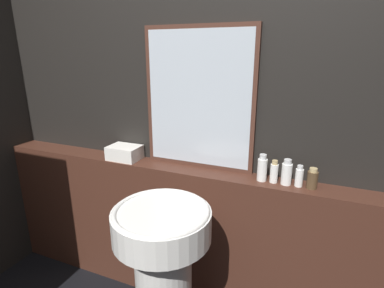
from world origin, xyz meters
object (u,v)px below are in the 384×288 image
at_px(shampoo_bottle, 262,169).
at_px(body_wash_bottle, 299,177).
at_px(hand_soap_bottle, 312,179).
at_px(pedestal_sink, 163,273).
at_px(conditioner_bottle, 274,172).
at_px(mirror, 199,100).
at_px(lotion_bottle, 287,173).
at_px(towel_stack, 125,153).

bearing_deg(shampoo_bottle, body_wash_bottle, 0.00).
height_order(body_wash_bottle, hand_soap_bottle, body_wash_bottle).
height_order(pedestal_sink, conditioner_bottle, conditioner_bottle).
relative_size(mirror, conditioner_bottle, 6.56).
distance_m(mirror, body_wash_bottle, 0.71).
xyz_separation_m(shampoo_bottle, hand_soap_bottle, (0.26, 0.00, -0.02)).
distance_m(shampoo_bottle, lotion_bottle, 0.13).
relative_size(towel_stack, conditioner_bottle, 1.64).
xyz_separation_m(shampoo_bottle, body_wash_bottle, (0.20, 0.00, -0.02)).
xyz_separation_m(towel_stack, shampoo_bottle, (0.91, -0.00, 0.03)).
distance_m(mirror, shampoo_bottle, 0.54).
relative_size(pedestal_sink, body_wash_bottle, 7.90).
bearing_deg(lotion_bottle, conditioner_bottle, 180.00).
bearing_deg(body_wash_bottle, mirror, 173.37).
relative_size(shampoo_bottle, body_wash_bottle, 1.30).
bearing_deg(body_wash_bottle, towel_stack, 180.00).
bearing_deg(mirror, towel_stack, -172.04).
distance_m(mirror, towel_stack, 0.63).
distance_m(lotion_bottle, hand_soap_bottle, 0.13).
height_order(mirror, towel_stack, mirror).
xyz_separation_m(mirror, towel_stack, (-0.50, -0.07, -0.38)).
xyz_separation_m(pedestal_sink, mirror, (-0.02, 0.54, 0.81)).
height_order(pedestal_sink, lotion_bottle, lotion_bottle).
height_order(mirror, conditioner_bottle, mirror).
height_order(pedestal_sink, shampoo_bottle, shampoo_bottle).
relative_size(conditioner_bottle, hand_soap_bottle, 1.13).
distance_m(lotion_bottle, body_wash_bottle, 0.07).
xyz_separation_m(mirror, body_wash_bottle, (0.61, -0.07, -0.37)).
height_order(shampoo_bottle, hand_soap_bottle, shampoo_bottle).
height_order(pedestal_sink, towel_stack, towel_stack).
bearing_deg(mirror, conditioner_bottle, -8.44).
relative_size(pedestal_sink, hand_soap_bottle, 8.27).
xyz_separation_m(body_wash_bottle, hand_soap_bottle, (0.07, 0.00, -0.00)).
xyz_separation_m(mirror, hand_soap_bottle, (0.67, -0.07, -0.37)).
distance_m(body_wash_bottle, hand_soap_bottle, 0.07).
bearing_deg(shampoo_bottle, mirror, 170.25).
height_order(mirror, hand_soap_bottle, mirror).
bearing_deg(pedestal_sink, towel_stack, 138.34).
relative_size(body_wash_bottle, hand_soap_bottle, 1.05).
height_order(pedestal_sink, body_wash_bottle, body_wash_bottle).
bearing_deg(pedestal_sink, conditioner_bottle, 46.13).
xyz_separation_m(pedestal_sink, body_wash_bottle, (0.58, 0.47, 0.45)).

